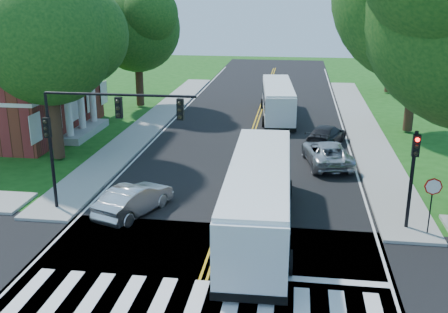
% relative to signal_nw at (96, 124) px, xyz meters
% --- Properties ---
extents(ground, '(140.00, 140.00, 0.00)m').
position_rel_signal_nw_xyz_m(ground, '(5.86, -6.43, -4.38)').
color(ground, '#164A12').
rests_on(ground, ground).
extents(road, '(14.00, 96.00, 0.01)m').
position_rel_signal_nw_xyz_m(road, '(5.86, 11.57, -4.37)').
color(road, black).
rests_on(road, ground).
extents(cross_road, '(60.00, 12.00, 0.01)m').
position_rel_signal_nw_xyz_m(cross_road, '(5.86, -6.43, -4.37)').
color(cross_road, black).
rests_on(cross_road, ground).
extents(center_line, '(0.36, 70.00, 0.01)m').
position_rel_signal_nw_xyz_m(center_line, '(5.86, 15.57, -4.36)').
color(center_line, gold).
rests_on(center_line, road).
extents(edge_line_w, '(0.12, 70.00, 0.01)m').
position_rel_signal_nw_xyz_m(edge_line_w, '(-0.94, 15.57, -4.36)').
color(edge_line_w, silver).
rests_on(edge_line_w, road).
extents(edge_line_e, '(0.12, 70.00, 0.01)m').
position_rel_signal_nw_xyz_m(edge_line_e, '(12.66, 15.57, -4.36)').
color(edge_line_e, silver).
rests_on(edge_line_e, road).
extents(crosswalk, '(12.60, 3.00, 0.01)m').
position_rel_signal_nw_xyz_m(crosswalk, '(5.86, -6.93, -4.36)').
color(crosswalk, silver).
rests_on(crosswalk, road).
extents(stop_bar, '(6.60, 0.40, 0.01)m').
position_rel_signal_nw_xyz_m(stop_bar, '(9.36, -4.83, -4.36)').
color(stop_bar, silver).
rests_on(stop_bar, road).
extents(sidewalk_nw, '(2.60, 40.00, 0.15)m').
position_rel_signal_nw_xyz_m(sidewalk_nw, '(-2.44, 18.57, -4.30)').
color(sidewalk_nw, gray).
rests_on(sidewalk_nw, ground).
extents(sidewalk_ne, '(2.60, 40.00, 0.15)m').
position_rel_signal_nw_xyz_m(sidewalk_ne, '(14.16, 18.57, -4.30)').
color(sidewalk_ne, gray).
rests_on(sidewalk_ne, ground).
extents(tree_west_near, '(8.00, 8.00, 11.40)m').
position_rel_signal_nw_xyz_m(tree_west_near, '(-5.64, 7.57, 3.15)').
color(tree_west_near, '#341E15').
rests_on(tree_west_near, ground).
extents(tree_west_far, '(7.60, 7.60, 10.67)m').
position_rel_signal_nw_xyz_m(tree_west_far, '(-5.14, 23.57, 2.62)').
color(tree_west_far, '#341E15').
rests_on(tree_west_far, ground).
extents(tree_east_mid, '(8.40, 8.40, 11.93)m').
position_rel_signal_nw_xyz_m(tree_east_mid, '(17.36, 17.57, 3.48)').
color(tree_east_mid, '#341E15').
rests_on(tree_east_mid, ground).
extents(tree_east_far, '(7.20, 7.20, 10.34)m').
position_rel_signal_nw_xyz_m(tree_east_far, '(18.36, 33.57, 2.48)').
color(tree_east_far, '#341E15').
rests_on(tree_east_far, ground).
extents(signal_nw, '(7.15, 0.46, 5.66)m').
position_rel_signal_nw_xyz_m(signal_nw, '(0.00, 0.00, 0.00)').
color(signal_nw, black).
rests_on(signal_nw, ground).
extents(signal_ne, '(0.30, 0.46, 4.40)m').
position_rel_signal_nw_xyz_m(signal_ne, '(14.06, 0.01, -1.41)').
color(signal_ne, black).
rests_on(signal_ne, ground).
extents(stop_sign, '(0.76, 0.08, 2.53)m').
position_rel_signal_nw_xyz_m(stop_sign, '(14.86, -0.45, -2.35)').
color(stop_sign, black).
rests_on(stop_sign, ground).
extents(bus_lead, '(3.12, 12.10, 3.12)m').
position_rel_signal_nw_xyz_m(bus_lead, '(7.54, -0.91, -2.72)').
color(bus_lead, white).
rests_on(bus_lead, road).
extents(bus_follow, '(3.29, 10.99, 2.80)m').
position_rel_signal_nw_xyz_m(bus_follow, '(7.45, 21.09, -2.89)').
color(bus_follow, white).
rests_on(bus_follow, road).
extents(hatchback, '(3.01, 4.68, 1.46)m').
position_rel_signal_nw_xyz_m(hatchback, '(1.57, 0.08, -3.64)').
color(hatchback, '#B8BBC0').
rests_on(hatchback, road).
extents(suv, '(3.27, 5.61, 1.47)m').
position_rel_signal_nw_xyz_m(suv, '(10.96, 8.88, -3.63)').
color(suv, '#AFB1B6').
rests_on(suv, road).
extents(dark_sedan, '(3.29, 5.01, 1.35)m').
position_rel_signal_nw_xyz_m(dark_sedan, '(11.14, 13.38, -3.69)').
color(dark_sedan, black).
rests_on(dark_sedan, road).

